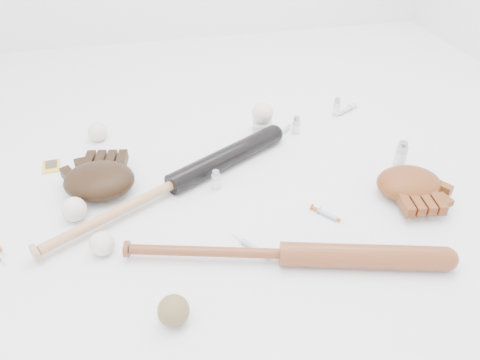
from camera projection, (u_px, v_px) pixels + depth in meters
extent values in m
plane|color=white|center=(228.00, 196.00, 1.52)|extent=(3.00, 3.00, 0.00)
cube|color=gold|center=(51.00, 166.00, 1.66)|extent=(0.06, 0.09, 0.00)
cube|color=white|center=(262.00, 127.00, 1.84)|extent=(0.09, 0.09, 0.04)
sphere|color=silver|center=(263.00, 113.00, 1.81)|extent=(0.08, 0.08, 0.08)
sphere|color=silver|center=(74.00, 209.00, 1.41)|extent=(0.08, 0.08, 0.08)
sphere|color=silver|center=(98.00, 132.00, 1.78)|extent=(0.07, 0.07, 0.07)
sphere|color=silver|center=(102.00, 244.00, 1.30)|extent=(0.07, 0.07, 0.07)
sphere|color=brown|center=(173.00, 311.00, 1.11)|extent=(0.08, 0.08, 0.08)
cylinder|color=silver|center=(337.00, 107.00, 1.95)|extent=(0.03, 0.03, 0.07)
cylinder|color=silver|center=(296.00, 125.00, 1.82)|extent=(0.03, 0.03, 0.07)
cylinder|color=silver|center=(216.00, 180.00, 1.54)|extent=(0.03, 0.03, 0.07)
cylinder|color=silver|center=(401.00, 154.00, 1.64)|extent=(0.04, 0.04, 0.09)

